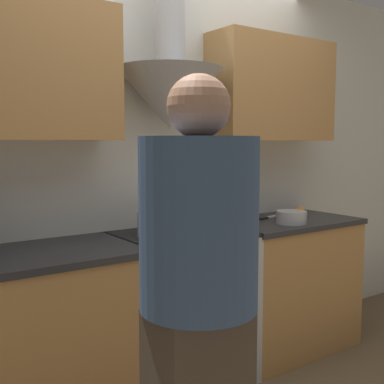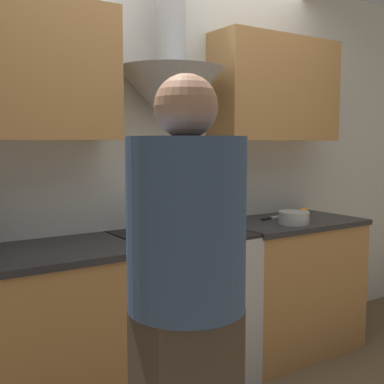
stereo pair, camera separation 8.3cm
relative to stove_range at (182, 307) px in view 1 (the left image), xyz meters
name	(u,v)px [view 1 (the left image)]	position (x,y,z in m)	size (l,w,h in m)	color
wall_back	(152,138)	(-0.04, 0.27, 1.00)	(8.40, 0.63, 2.60)	silver
counter_left	(15,347)	(-0.98, 0.00, 0.00)	(1.23, 0.62, 0.91)	#B27F47
counter_right	(284,283)	(0.85, 0.00, 0.00)	(0.99, 0.62, 0.91)	#B27F47
stove_range	(182,307)	(0.00, 0.00, 0.00)	(0.74, 0.60, 0.91)	#B7BABC
stock_pot	(159,224)	(-0.17, -0.02, 0.52)	(0.25, 0.25, 0.14)	#B7BABC
mixing_bowl	(202,223)	(0.17, 0.03, 0.49)	(0.26, 0.26, 0.07)	#B7BABC
orange_fruit	(300,212)	(1.01, 0.01, 0.49)	(0.07, 0.07, 0.07)	orange
saucepan	(291,217)	(0.76, -0.14, 0.49)	(0.20, 0.20, 0.08)	#B7BABC
chefs_knife	(270,217)	(0.82, 0.11, 0.45)	(0.26, 0.09, 0.01)	silver
person_foreground_left	(198,314)	(-0.70, -1.13, 0.44)	(0.37, 0.37, 1.65)	#473D33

